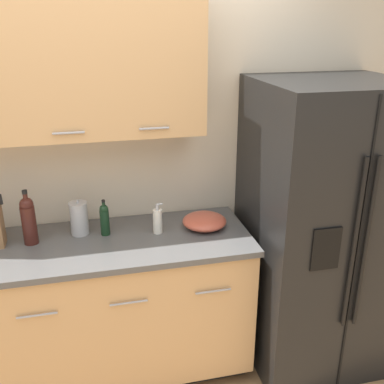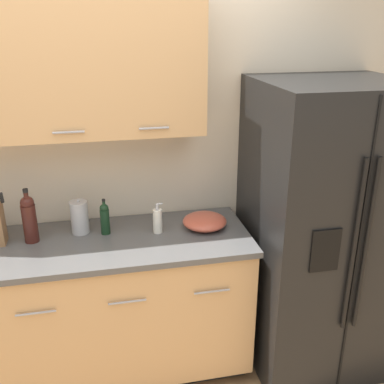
{
  "view_description": "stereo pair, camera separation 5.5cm",
  "coord_description": "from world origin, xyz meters",
  "views": [
    {
      "loc": [
        -0.04,
        -1.42,
        2.11
      ],
      "look_at": [
        0.51,
        0.91,
        1.18
      ],
      "focal_mm": 42.0,
      "sensor_mm": 36.0,
      "label": 1
    },
    {
      "loc": [
        0.01,
        -1.43,
        2.11
      ],
      "look_at": [
        0.51,
        0.91,
        1.18
      ],
      "focal_mm": 42.0,
      "sensor_mm": 36.0,
      "label": 2
    }
  ],
  "objects": [
    {
      "name": "mixing_bowl",
      "position": [
        0.6,
        0.95,
        0.97
      ],
      "size": [
        0.26,
        0.26,
        0.08
      ],
      "color": "#B24C38",
      "rests_on": "counter_unit"
    },
    {
      "name": "soap_dispenser",
      "position": [
        0.31,
        0.94,
        1.01
      ],
      "size": [
        0.06,
        0.05,
        0.19
      ],
      "color": "silver",
      "rests_on": "counter_unit"
    },
    {
      "name": "wall_back",
      "position": [
        -0.03,
        1.22,
        1.42
      ],
      "size": [
        10.0,
        0.39,
        2.6
      ],
      "color": "beige",
      "rests_on": "ground_plane"
    },
    {
      "name": "refrigerator",
      "position": [
        1.3,
        0.83,
        0.9
      ],
      "size": [
        0.85,
        0.82,
        1.8
      ],
      "color": "black",
      "rests_on": "ground_plane"
    },
    {
      "name": "steel_canister",
      "position": [
        -0.13,
        1.04,
        1.03
      ],
      "size": [
        0.11,
        0.11,
        0.21
      ],
      "color": "#A3A3A5",
      "rests_on": "counter_unit"
    },
    {
      "name": "counter_unit",
      "position": [
        -0.14,
        0.92,
        0.47
      ],
      "size": [
        1.95,
        0.64,
        0.93
      ],
      "color": "black",
      "rests_on": "ground_plane"
    },
    {
      "name": "wine_bottle",
      "position": [
        -0.4,
        0.98,
        1.08
      ],
      "size": [
        0.08,
        0.08,
        0.32
      ],
      "color": "#3D1914",
      "rests_on": "counter_unit"
    },
    {
      "name": "oil_bottle",
      "position": [
        0.01,
        0.99,
        1.03
      ],
      "size": [
        0.05,
        0.05,
        0.22
      ],
      "color": "black",
      "rests_on": "counter_unit"
    }
  ]
}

